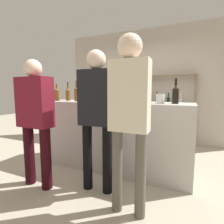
% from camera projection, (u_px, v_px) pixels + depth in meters
% --- Properties ---
extents(ground_plane, '(16.00, 16.00, 0.00)m').
position_uv_depth(ground_plane, '(112.00, 167.00, 2.94)').
color(ground_plane, '#B2A893').
extents(bar_counter, '(2.47, 0.64, 1.10)m').
position_uv_depth(bar_counter, '(112.00, 135.00, 2.87)').
color(bar_counter, '#B7B2AD').
rests_on(bar_counter, ground_plane).
extents(back_wall, '(4.07, 0.12, 2.80)m').
position_uv_depth(back_wall, '(142.00, 86.00, 4.51)').
color(back_wall, '#B2A899').
rests_on(back_wall, ground_plane).
extents(back_shelf, '(2.55, 0.18, 1.64)m').
position_uv_depth(back_shelf, '(140.00, 98.00, 4.39)').
color(back_shelf, '#897056').
rests_on(back_shelf, ground_plane).
extents(counter_bottle_0, '(0.08, 0.08, 0.33)m').
position_uv_depth(counter_bottle_0, '(126.00, 94.00, 2.52)').
color(counter_bottle_0, black).
rests_on(counter_bottle_0, bar_counter).
extents(counter_bottle_1, '(0.09, 0.09, 0.32)m').
position_uv_depth(counter_bottle_1, '(57.00, 94.00, 3.19)').
color(counter_bottle_1, brown).
rests_on(counter_bottle_1, bar_counter).
extents(counter_bottle_2, '(0.09, 0.09, 0.33)m').
position_uv_depth(counter_bottle_2, '(68.00, 94.00, 3.19)').
color(counter_bottle_2, brown).
rests_on(counter_bottle_2, bar_counter).
extents(counter_bottle_3, '(0.08, 0.08, 0.36)m').
position_uv_depth(counter_bottle_3, '(147.00, 93.00, 2.45)').
color(counter_bottle_3, silver).
rests_on(counter_bottle_3, bar_counter).
extents(counter_bottle_4, '(0.08, 0.08, 0.35)m').
position_uv_depth(counter_bottle_4, '(77.00, 93.00, 2.97)').
color(counter_bottle_4, brown).
rests_on(counter_bottle_4, bar_counter).
extents(counter_bottle_5, '(0.09, 0.09, 0.35)m').
position_uv_depth(counter_bottle_5, '(175.00, 94.00, 2.37)').
color(counter_bottle_5, black).
rests_on(counter_bottle_5, bar_counter).
extents(wine_glass, '(0.08, 0.08, 0.17)m').
position_uv_depth(wine_glass, '(117.00, 94.00, 2.73)').
color(wine_glass, silver).
rests_on(wine_glass, bar_counter).
extents(ice_bucket, '(0.24, 0.24, 0.21)m').
position_uv_depth(ice_bucket, '(134.00, 95.00, 2.70)').
color(ice_bucket, '#B2B2B7').
rests_on(ice_bucket, bar_counter).
extents(cork_jar, '(0.12, 0.12, 0.14)m').
position_uv_depth(cork_jar, '(160.00, 99.00, 2.41)').
color(cork_jar, silver).
rests_on(cork_jar, bar_counter).
extents(customer_left, '(0.48, 0.22, 1.66)m').
position_uv_depth(customer_left, '(35.00, 115.00, 2.25)').
color(customer_left, black).
rests_on(customer_left, ground_plane).
extents(server_behind_counter, '(0.48, 0.29, 1.54)m').
position_uv_depth(server_behind_counter, '(136.00, 110.00, 3.52)').
color(server_behind_counter, black).
rests_on(server_behind_counter, ground_plane).
extents(customer_center, '(0.44, 0.23, 1.75)m').
position_uv_depth(customer_center, '(97.00, 110.00, 2.14)').
color(customer_center, black).
rests_on(customer_center, ground_plane).
extents(customer_right, '(0.39, 0.24, 1.80)m').
position_uv_depth(customer_right, '(129.00, 109.00, 1.70)').
color(customer_right, '#575347').
rests_on(customer_right, ground_plane).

